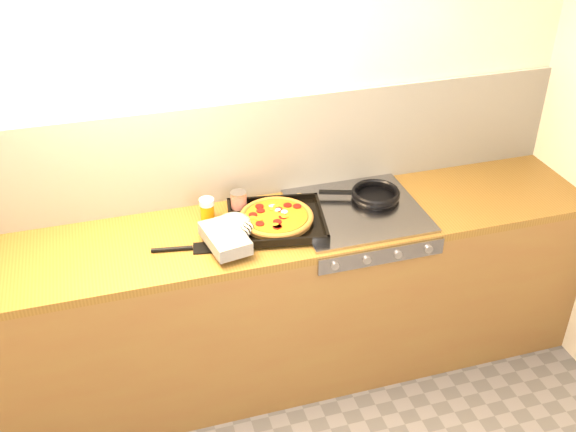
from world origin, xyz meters
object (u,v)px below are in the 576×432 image
object	(u,v)px
frying_pan	(374,195)
juice_glass	(207,210)
pizza_on_tray	(262,223)
tomato_can	(239,202)

from	to	relation	value
frying_pan	juice_glass	world-z (taller)	juice_glass
frying_pan	juice_glass	bearing A→B (deg)	175.92
pizza_on_tray	juice_glass	distance (m)	0.27
pizza_on_tray	tomato_can	bearing A→B (deg)	108.28
pizza_on_tray	juice_glass	size ratio (longest dim) A/B	5.32
tomato_can	juice_glass	size ratio (longest dim) A/B	0.95
frying_pan	pizza_on_tray	bearing A→B (deg)	-170.10
pizza_on_tray	frying_pan	world-z (taller)	pizza_on_tray
tomato_can	juice_glass	bearing A→B (deg)	-168.88
frying_pan	tomato_can	bearing A→B (deg)	172.29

